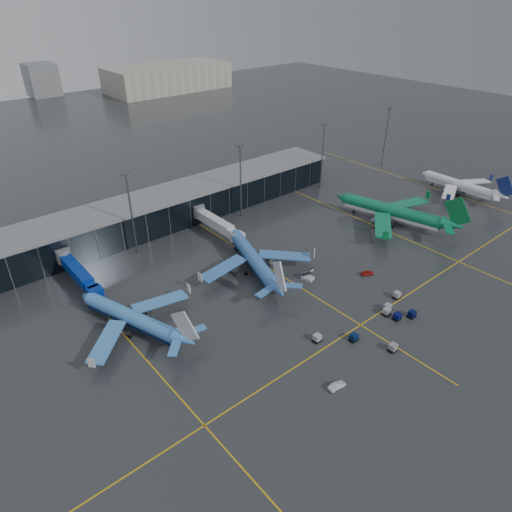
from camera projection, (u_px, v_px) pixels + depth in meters
ground at (287, 312)px, 113.19m from camera, size 600.00×600.00×0.00m
terminal_pier at (160, 210)px, 151.23m from camera, size 142.00×17.00×10.70m
jet_bridges at (79, 273)px, 119.88m from camera, size 94.00×27.50×7.20m
flood_masts at (190, 194)px, 141.78m from camera, size 203.00×0.50×25.50m
distant_hangars at (72, 87)px, 314.03m from camera, size 260.00×71.00×22.00m
taxi_lines at (287, 279)px, 125.67m from camera, size 220.00×120.00×0.02m
airliner_arkefly at (129, 310)px, 104.68m from camera, size 42.47×45.33×11.37m
airliner_klm_near at (253, 251)px, 126.85m from camera, size 45.71×48.81×12.25m
airliner_aer_lingus at (392, 204)px, 151.89m from camera, size 49.42×53.53×13.98m
airliner_ba at (460, 179)px, 174.44m from camera, size 33.03×37.47×11.37m
baggage_carts at (381, 320)px, 109.15m from camera, size 30.20×14.47×1.70m
mobile_airstair at (308, 277)px, 125.36m from camera, size 2.95×3.66×3.45m
service_van_red at (367, 273)px, 127.33m from camera, size 3.91×2.93×1.24m
service_van_white at (337, 386)px, 91.53m from camera, size 4.00×1.81×1.27m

